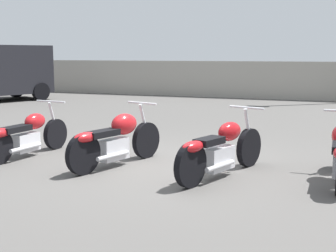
{
  "coord_description": "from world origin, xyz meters",
  "views": [
    {
      "loc": [
        2.7,
        -7.06,
        1.83
      ],
      "look_at": [
        0.0,
        0.05,
        0.65
      ],
      "focal_mm": 50.0,
      "sensor_mm": 36.0,
      "label": 1
    }
  ],
  "objects": [
    {
      "name": "ground_plane",
      "position": [
        0.0,
        0.0,
        0.0
      ],
      "size": [
        60.0,
        60.0,
        0.0
      ],
      "primitive_type": "plane",
      "color": "#514F4C"
    },
    {
      "name": "fence_back",
      "position": [
        0.0,
        12.12,
        0.76
      ],
      "size": [
        40.0,
        0.04,
        1.53
      ],
      "color": "#9E998E",
      "rests_on": "ground_plane"
    },
    {
      "name": "motorcycle_slot_2",
      "position": [
        -0.76,
        -0.35,
        0.45
      ],
      "size": [
        0.85,
        2.05,
        1.0
      ],
      "rotation": [
        0.0,
        0.0,
        -0.29
      ],
      "color": "black",
      "rests_on": "ground_plane"
    },
    {
      "name": "motorcycle_slot_3",
      "position": [
        1.01,
        -0.4,
        0.42
      ],
      "size": [
        0.93,
        2.14,
        1.0
      ],
      "rotation": [
        0.0,
        0.0,
        -0.33
      ],
      "color": "black",
      "rests_on": "ground_plane"
    },
    {
      "name": "motorcycle_slot_1",
      "position": [
        -2.57,
        -0.29,
        0.39
      ],
      "size": [
        0.67,
        2.03,
        0.95
      ],
      "rotation": [
        0.0,
        0.0,
        -0.1
      ],
      "color": "black",
      "rests_on": "ground_plane"
    }
  ]
}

